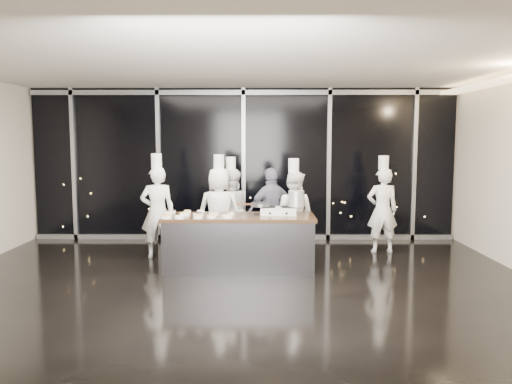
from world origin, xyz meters
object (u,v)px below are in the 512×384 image
(chef_far_left, at_px, (158,211))
(chef_center, at_px, (231,210))
(chef_right, at_px, (293,214))
(guest, at_px, (272,211))
(demo_counter, at_px, (239,242))
(chef_left, at_px, (219,211))
(frying_pan, at_px, (260,204))
(chef_side, at_px, (382,209))
(stove, at_px, (278,211))
(stock_pot, at_px, (296,199))

(chef_far_left, bearing_deg, chef_center, -168.85)
(chef_center, relative_size, chef_right, 1.00)
(guest, distance_m, chef_right, 0.46)
(demo_counter, xyz_separation_m, chef_left, (-0.40, 0.99, 0.38))
(frying_pan, xyz_separation_m, chef_center, (-0.55, 1.28, -0.27))
(chef_far_left, xyz_separation_m, chef_left, (1.10, 0.15, -0.02))
(chef_center, xyz_separation_m, chef_side, (2.86, -0.11, 0.03))
(stove, distance_m, frying_pan, 0.32)
(stove, distance_m, chef_right, 0.83)
(chef_right, bearing_deg, stove, 89.39)
(stove, height_order, chef_left, chef_left)
(demo_counter, distance_m, stove, 0.83)
(chef_center, bearing_deg, chef_left, 52.48)
(guest, bearing_deg, chef_side, 161.39)
(guest, distance_m, chef_side, 2.09)
(chef_left, bearing_deg, chef_far_left, 9.86)
(frying_pan, height_order, chef_right, chef_right)
(chef_center, bearing_deg, stove, 112.46)
(chef_center, xyz_separation_m, chef_right, (1.15, -0.53, -0.00))
(guest, bearing_deg, chef_center, -43.44)
(stock_pot, height_order, chef_left, chef_left)
(chef_far_left, relative_size, chef_side, 1.03)
(frying_pan, height_order, chef_center, chef_center)
(frying_pan, height_order, chef_side, chef_side)
(frying_pan, xyz_separation_m, chef_right, (0.60, 0.75, -0.27))
(demo_counter, height_order, frying_pan, frying_pan)
(stock_pot, relative_size, chef_left, 0.14)
(demo_counter, xyz_separation_m, stock_pot, (0.94, 0.07, 0.72))
(chef_right, relative_size, chef_side, 0.98)
(chef_side, bearing_deg, demo_counter, 22.91)
(stove, bearing_deg, chef_left, 141.71)
(stove, distance_m, guest, 1.02)
(chef_far_left, distance_m, chef_left, 1.11)
(demo_counter, distance_m, guest, 1.28)
(stock_pot, xyz_separation_m, chef_center, (-1.15, 1.31, -0.37))
(guest, bearing_deg, chef_right, 123.06)
(stock_pot, xyz_separation_m, chef_side, (1.71, 1.20, -0.35))
(chef_center, distance_m, chef_right, 1.27)
(chef_left, xyz_separation_m, chef_right, (1.35, -0.14, -0.03))
(stove, distance_m, chef_left, 1.39)
(demo_counter, bearing_deg, chef_center, 98.57)
(stock_pot, relative_size, guest, 0.16)
(guest, bearing_deg, demo_counter, 39.41)
(guest, bearing_deg, stock_pot, 86.65)
(guest, xyz_separation_m, chef_right, (0.38, -0.25, -0.01))
(demo_counter, distance_m, chef_side, 2.96)
(chef_center, relative_size, chef_side, 0.98)
(stock_pot, height_order, guest, guest)
(chef_right, distance_m, chef_side, 1.76)
(chef_center, distance_m, chef_side, 2.86)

